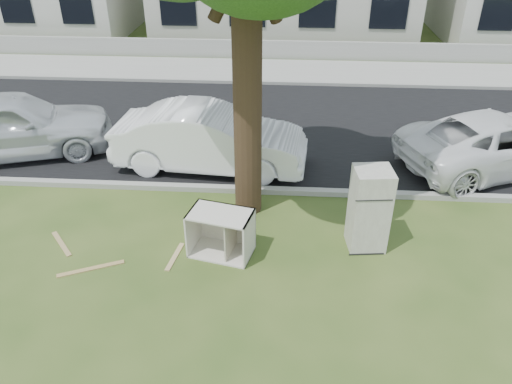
# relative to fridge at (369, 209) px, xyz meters

# --- Properties ---
(ground) EXTENTS (120.00, 120.00, 0.00)m
(ground) POSITION_rel_fridge_xyz_m (-1.87, -0.70, -0.79)
(ground) COLOR #324B1A
(road) EXTENTS (120.00, 7.00, 0.01)m
(road) POSITION_rel_fridge_xyz_m (-1.87, 5.30, -0.79)
(road) COLOR black
(road) RESTS_ON ground
(kerb_near) EXTENTS (120.00, 0.18, 0.12)m
(kerb_near) POSITION_rel_fridge_xyz_m (-1.87, 1.75, -0.79)
(kerb_near) COLOR gray
(kerb_near) RESTS_ON ground
(kerb_far) EXTENTS (120.00, 0.18, 0.12)m
(kerb_far) POSITION_rel_fridge_xyz_m (-1.87, 8.85, -0.79)
(kerb_far) COLOR gray
(kerb_far) RESTS_ON ground
(sidewalk) EXTENTS (120.00, 2.80, 0.01)m
(sidewalk) POSITION_rel_fridge_xyz_m (-1.87, 10.30, -0.79)
(sidewalk) COLOR gray
(sidewalk) RESTS_ON ground
(low_wall) EXTENTS (120.00, 0.15, 0.70)m
(low_wall) POSITION_rel_fridge_xyz_m (-1.87, 11.90, -0.44)
(low_wall) COLOR gray
(low_wall) RESTS_ON ground
(fridge) EXTENTS (0.72, 0.68, 1.59)m
(fridge) POSITION_rel_fridge_xyz_m (0.00, 0.00, 0.00)
(fridge) COLOR beige
(fridge) RESTS_ON ground
(cabinet) EXTENTS (1.23, 0.92, 0.86)m
(cabinet) POSITION_rel_fridge_xyz_m (-2.64, -0.41, -0.36)
(cabinet) COLOR white
(cabinet) RESTS_ON ground
(plank_a) EXTENTS (1.08, 0.56, 0.02)m
(plank_a) POSITION_rel_fridge_xyz_m (-4.86, -1.04, -0.78)
(plank_a) COLOR #A3864E
(plank_a) RESTS_ON ground
(plank_b) EXTENTS (0.65, 0.75, 0.02)m
(plank_b) POSITION_rel_fridge_xyz_m (-5.67, -0.37, -0.78)
(plank_b) COLOR #A48856
(plank_b) RESTS_ON ground
(plank_c) EXTENTS (0.21, 0.80, 0.02)m
(plank_c) POSITION_rel_fridge_xyz_m (-3.47, -0.60, -0.78)
(plank_c) COLOR tan
(plank_c) RESTS_ON ground
(car_center) EXTENTS (4.58, 1.89, 1.47)m
(car_center) POSITION_rel_fridge_xyz_m (-3.30, 2.86, -0.06)
(car_center) COLOR white
(car_center) RESTS_ON ground
(car_right) EXTENTS (5.18, 3.76, 1.31)m
(car_right) POSITION_rel_fridge_xyz_m (3.41, 3.32, -0.14)
(car_right) COLOR white
(car_right) RESTS_ON ground
(car_left) EXTENTS (5.06, 3.22, 1.60)m
(car_left) POSITION_rel_fridge_xyz_m (-8.23, 3.20, 0.01)
(car_left) COLOR silver
(car_left) RESTS_ON ground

